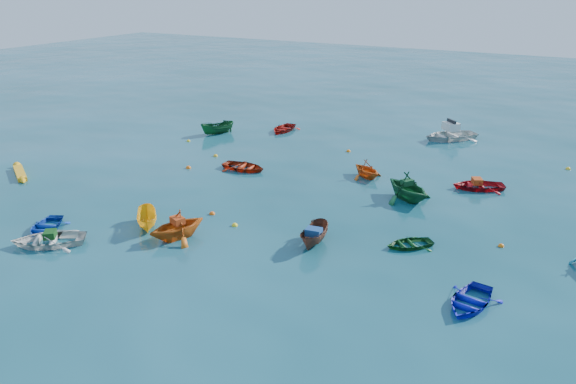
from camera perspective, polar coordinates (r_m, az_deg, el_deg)
The scene contains 30 objects.
ground at distance 29.43m, azimuth -4.71°, elevation -3.81°, with size 160.00×160.00×0.00m, color #093B42.
dinghy_blue_sw at distance 31.90m, azimuth -23.42°, elevation -3.55°, with size 1.95×2.72×0.56m, color #0D36A5.
dinghy_white_near at distance 30.18m, azimuth -23.07°, elevation -4.90°, with size 2.51×3.51×0.73m, color silver.
sampan_brown_mid at distance 27.87m, azimuth 2.71°, elevation -5.26°, with size 1.02×2.71×1.05m, color #522C1D.
dinghy_blue_se at distance 24.14m, azimuth 17.92°, elevation -10.88°, with size 2.12×2.97×0.62m, color #0E15B1.
dinghy_orange_w at distance 28.96m, azimuth -11.12°, elevation -4.60°, with size 2.58×3.00×1.58m, color #CB5B13.
sampan_yellow_mid at distance 30.52m, azimuth -14.03°, elevation -3.47°, with size 1.02×2.71×1.05m, color yellow.
dinghy_green_e at distance 28.20m, azimuth 12.19°, elevation -5.42°, with size 1.69×2.37×0.49m, color #114A1C.
dinghy_red_nw at distance 38.40m, azimuth -4.50°, elevation 2.27°, with size 2.23×3.12×0.65m, color #A0250D.
dinghy_green_n at distance 33.94m, azimuth 11.99°, elevation -0.74°, with size 2.89×3.35×1.76m, color #14572C.
dinghy_red_ne at distance 36.80m, azimuth 18.71°, elevation 0.33°, with size 2.26×3.16×0.65m, color #AE0E16.
dinghy_red_far at distance 48.05m, azimuth -0.48°, elevation 6.22°, with size 2.22×3.10×0.64m, color #AE150E.
dinghy_orange_far at distance 37.22m, azimuth 7.95°, elevation 1.51°, with size 2.11×2.44×1.29m, color #CA5513.
sampan_green_far at distance 47.52m, azimuth -7.15°, elevation 5.88°, with size 1.11×2.95×1.14m, color #114C24.
kayak_yellow at distance 41.25m, azimuth -25.54°, elevation 1.55°, with size 0.55×3.76×0.38m, color gold, non-canonical shape.
motorboat_white at distance 47.41m, azimuth 16.09°, elevation 5.18°, with size 3.18×4.45×1.52m, color silver.
tarp_green_a at distance 29.94m, azimuth -23.03°, elevation -3.97°, with size 0.70×0.53×0.34m, color #104214.
tarp_blue_a at distance 27.43m, azimuth 2.63°, elevation -4.07°, with size 0.75×0.57×0.37m, color navy.
tarp_orange_a at distance 28.58m, azimuth -11.17°, elevation -2.84°, with size 0.70×0.53×0.34m, color #B63A12.
tarp_green_b at distance 33.64m, azimuth 12.02°, elevation 0.97°, with size 0.67×0.51×0.33m, color #0F3F20.
tarp_orange_b at distance 36.61m, azimuth 18.65°, elevation 1.07°, with size 0.73×0.56×0.36m, color #B13C12.
buoy_or_a at distance 31.44m, azimuth -7.72°, elevation -2.25°, with size 0.33×0.33×0.33m, color #E0560C.
buoy_ye_a at distance 29.89m, azimuth -5.43°, elevation -3.43°, with size 0.32×0.32×0.32m, color yellow.
buoy_ye_b at distance 41.53m, azimuth -7.37°, elevation 3.63°, with size 0.33×0.33×0.33m, color gold.
buoy_or_c at distance 39.18m, azimuth -10.08°, elevation 2.39°, with size 0.37×0.37×0.37m, color #E95E0C.
buoy_ye_c at distance 38.54m, azimuth 7.76°, elevation 2.21°, with size 0.31×0.31×0.31m, color yellow.
buoy_or_d at distance 29.47m, azimuth 20.82°, elevation -5.19°, with size 0.30×0.30×0.30m, color orange.
buoy_ye_d at distance 45.65m, azimuth -10.08°, elevation 5.09°, with size 0.29×0.29×0.29m, color gold.
buoy_or_e at distance 42.54m, azimuth 6.16°, elevation 4.10°, with size 0.33×0.33×0.33m, color orange.
buoy_ye_e at distance 42.91m, azimuth 26.56°, elevation 2.09°, with size 0.33×0.33×0.33m, color yellow.
Camera 1 is at (14.92, -22.14, 12.39)m, focal length 35.00 mm.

